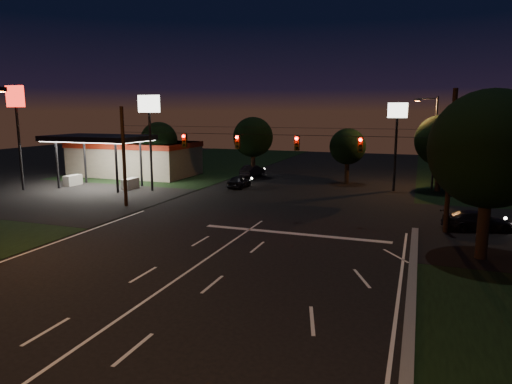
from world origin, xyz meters
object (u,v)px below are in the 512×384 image
at_px(car_cross, 478,221).
at_px(tree_right_near, 490,150).
at_px(car_oncoming_b, 252,171).
at_px(utility_pole_right, 445,233).
at_px(car_oncoming_a, 239,182).

bearing_deg(car_cross, tree_right_near, 159.70).
bearing_deg(tree_right_near, car_oncoming_b, 131.68).
relative_size(utility_pole_right, car_cross, 2.05).
xyz_separation_m(car_oncoming_b, car_cross, (22.33, -18.51, -0.03)).
distance_m(utility_pole_right, car_oncoming_a, 22.16).
relative_size(car_oncoming_a, car_oncoming_b, 0.89).
bearing_deg(car_oncoming_b, tree_right_near, 137.69).
bearing_deg(car_cross, car_oncoming_b, 34.28).
bearing_deg(utility_pole_right, car_oncoming_a, 148.12).
height_order(car_oncoming_b, car_cross, car_oncoming_b).
relative_size(utility_pole_right, tree_right_near, 1.03).
bearing_deg(car_oncoming_a, car_cross, 153.83).
distance_m(car_oncoming_a, car_cross, 23.27).
relative_size(tree_right_near, car_oncoming_a, 2.41).
relative_size(utility_pole_right, car_oncoming_a, 2.48).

